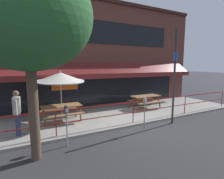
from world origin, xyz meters
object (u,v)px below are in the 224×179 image
at_px(parking_meter_near, 66,113).
at_px(street_tree_curbside, 31,7).
at_px(parking_meter_far, 145,104).
at_px(picnic_table_left, 62,109).
at_px(street_sign_pole, 174,77).
at_px(picnic_table_centre, 146,98).
at_px(pedestrian_walking, 17,111).
at_px(patio_umbrella_left, 60,77).

xyz_separation_m(parking_meter_near, street_tree_curbside, (-0.90, -0.48, 3.07)).
bearing_deg(parking_meter_far, picnic_table_left, 137.41).
bearing_deg(street_sign_pole, picnic_table_centre, 78.60).
distance_m(picnic_table_centre, parking_meter_far, 3.70).
bearing_deg(pedestrian_walking, picnic_table_left, 26.89).
height_order(parking_meter_far, street_tree_curbside, street_tree_curbside).
bearing_deg(pedestrian_walking, parking_meter_near, -46.72).
height_order(picnic_table_left, street_tree_curbside, street_tree_curbside).
height_order(parking_meter_near, street_sign_pole, street_sign_pole).
relative_size(patio_umbrella_left, parking_meter_far, 1.67).
distance_m(picnic_table_left, parking_meter_near, 2.53).
relative_size(picnic_table_left, parking_meter_near, 1.27).
height_order(pedestrian_walking, parking_meter_near, pedestrian_walking).
relative_size(picnic_table_left, street_sign_pole, 0.42).
height_order(patio_umbrella_left, pedestrian_walking, patio_umbrella_left).
xyz_separation_m(patio_umbrella_left, street_sign_pole, (4.61, -2.39, 0.03)).
height_order(picnic_table_centre, street_tree_curbside, street_tree_curbside).
height_order(picnic_table_left, picnic_table_centre, same).
height_order(patio_umbrella_left, parking_meter_far, patio_umbrella_left).
relative_size(patio_umbrella_left, pedestrian_walking, 1.39).
bearing_deg(picnic_table_left, parking_meter_near, -97.78).
distance_m(picnic_table_centre, street_tree_curbside, 7.96).
bearing_deg(street_sign_pole, parking_meter_far, -174.65).
height_order(picnic_table_centre, patio_umbrella_left, patio_umbrella_left).
bearing_deg(patio_umbrella_left, picnic_table_centre, 3.18).
distance_m(picnic_table_centre, parking_meter_near, 6.14).
height_order(picnic_table_centre, parking_meter_far, parking_meter_far).
xyz_separation_m(picnic_table_centre, street_sign_pole, (-0.54, -2.67, 1.51)).
height_order(picnic_table_centre, parking_meter_near, parking_meter_near).
distance_m(pedestrian_walking, street_tree_curbside, 3.80).
distance_m(picnic_table_centre, pedestrian_walking, 7.05).
height_order(patio_umbrella_left, street_tree_curbside, street_tree_curbside).
xyz_separation_m(pedestrian_walking, street_sign_pole, (6.41, -1.52, 1.15)).
bearing_deg(picnic_table_centre, patio_umbrella_left, -176.82).
distance_m(patio_umbrella_left, street_tree_curbside, 3.76).
xyz_separation_m(picnic_table_left, pedestrian_walking, (-1.80, -0.91, 0.35)).
distance_m(street_sign_pole, street_tree_curbside, 6.21).
bearing_deg(patio_umbrella_left, parking_meter_near, -97.91).
distance_m(picnic_table_left, street_sign_pole, 5.42).
distance_m(pedestrian_walking, parking_meter_near, 2.14).
bearing_deg(parking_meter_far, street_tree_curbside, -175.11).
height_order(street_sign_pole, street_tree_curbside, street_tree_curbside).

